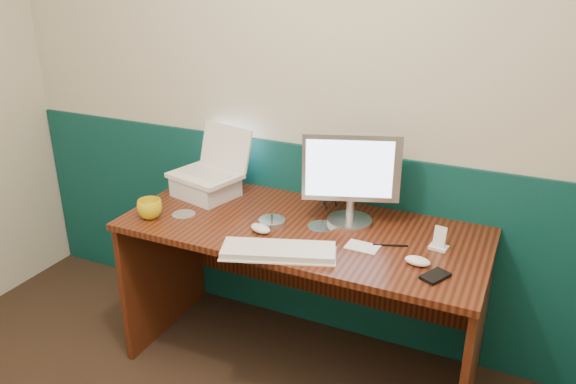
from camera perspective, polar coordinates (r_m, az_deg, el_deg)
The scene contains 19 objects.
back_wall at distance 2.68m, azimuth 2.70°, elevation 9.81°, with size 3.50×0.04×2.50m, color beige.
wainscot at distance 2.92m, azimuth 2.34°, elevation -4.74°, with size 3.48×0.02×1.00m, color #073532.
desk at distance 2.66m, azimuth 1.38°, elevation -10.77°, with size 1.60×0.70×0.75m, color #341109.
laptop_riser at distance 2.81m, azimuth -8.36°, elevation 0.54°, with size 0.28×0.23×0.10m, color silver.
laptop at distance 2.75m, azimuth -8.57°, elevation 4.04°, with size 0.32×0.24×0.27m, color white, non-canonical shape.
monitor at distance 2.45m, azimuth 6.47°, elevation 1.34°, with size 0.42×0.12×0.42m, color silver, non-canonical shape.
keyboard at distance 2.24m, azimuth -0.98°, elevation -6.08°, with size 0.45×0.15×0.03m, color white.
mouse_right at distance 2.23m, azimuth 13.02°, elevation -6.84°, with size 0.10×0.06×0.03m, color white.
mouse_left at distance 2.42m, azimuth -2.81°, elevation -3.71°, with size 0.10×0.06×0.03m, color white.
mug at distance 2.62m, azimuth -13.87°, elevation -1.67°, with size 0.11×0.11×0.09m, color yellow.
camcorder at distance 2.64m, azimuth 4.20°, elevation 0.68°, with size 0.10×0.14×0.22m, color silver, non-canonical shape.
cd_spindle at distance 2.49m, azimuth -1.65°, elevation -3.06°, with size 0.12×0.12×0.02m, color silver.
cd_loose_a at distance 2.64m, azimuth -10.54°, elevation -2.22°, with size 0.11×0.11×0.00m, color silver.
cd_loose_b at distance 2.48m, azimuth 3.44°, elevation -3.48°, with size 0.12×0.12×0.00m, color silver.
pen at distance 2.35m, azimuth 10.35°, elevation -5.34°, with size 0.01×0.01×0.14m, color black.
papers at distance 2.32m, azimuth 7.56°, elevation -5.54°, with size 0.13×0.09×0.00m, color white.
dock at distance 2.37m, azimuth 15.06°, elevation -5.45°, with size 0.07×0.05×0.01m, color white.
music_player at distance 2.35m, azimuth 15.18°, elevation -4.39°, with size 0.05×0.01×0.09m, color white.
pda at distance 2.16m, azimuth 14.73°, elevation -8.27°, with size 0.07×0.11×0.01m, color black.
Camera 1 is at (0.99, -0.67, 1.83)m, focal length 35.00 mm.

